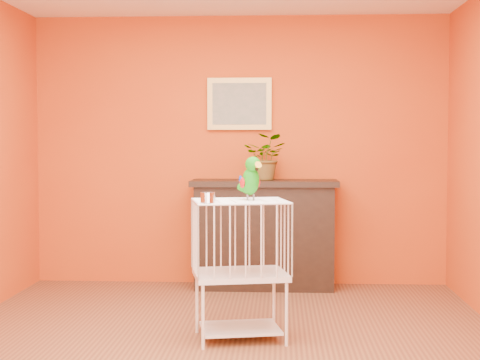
{
  "coord_description": "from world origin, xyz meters",
  "views": [
    {
      "loc": [
        0.4,
        -4.89,
        1.4
      ],
      "look_at": [
        0.12,
        0.18,
        1.13
      ],
      "focal_mm": 55.0,
      "sensor_mm": 36.0,
      "label": 1
    }
  ],
  "objects": [
    {
      "name": "parrot",
      "position": [
        0.19,
        0.24,
        1.14
      ],
      "size": [
        0.2,
        0.26,
        0.31
      ],
      "rotation": [
        0.0,
        0.0,
        0.54
      ],
      "color": "#59544C",
      "rests_on": "birdcage"
    },
    {
      "name": "birdcage",
      "position": [
        0.12,
        0.21,
        0.51
      ],
      "size": [
        0.72,
        0.61,
        0.98
      ],
      "rotation": [
        0.0,
        0.0,
        0.21
      ],
      "color": "white",
      "rests_on": "ground"
    },
    {
      "name": "framed_picture",
      "position": [
        0.0,
        2.22,
        1.75
      ],
      "size": [
        0.62,
        0.04,
        0.5
      ],
      "color": "#BF9044",
      "rests_on": "room_shell"
    },
    {
      "name": "ground",
      "position": [
        0.0,
        0.0,
        0.0
      ],
      "size": [
        4.5,
        4.5,
        0.0
      ],
      "primitive_type": "plane",
      "color": "brown",
      "rests_on": "ground"
    },
    {
      "name": "potted_plant",
      "position": [
        0.26,
        2.06,
        1.19
      ],
      "size": [
        0.47,
        0.51,
        0.34
      ],
      "primitive_type": "imported",
      "rotation": [
        0.0,
        0.0,
        -0.2
      ],
      "color": "#26722D",
      "rests_on": "console_cabinet"
    },
    {
      "name": "console_cabinet",
      "position": [
        0.25,
        2.01,
        0.51
      ],
      "size": [
        1.38,
        0.5,
        1.02
      ],
      "color": "black",
      "rests_on": "ground"
    },
    {
      "name": "room_shell",
      "position": [
        0.0,
        0.0,
        1.58
      ],
      "size": [
        4.5,
        4.5,
        4.5
      ],
      "color": "#C64912",
      "rests_on": "ground"
    },
    {
      "name": "feed_cup",
      "position": [
        -0.08,
        -0.04,
        1.02
      ],
      "size": [
        0.1,
        0.1,
        0.07
      ],
      "primitive_type": "cylinder",
      "color": "silver",
      "rests_on": "birdcage"
    }
  ]
}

